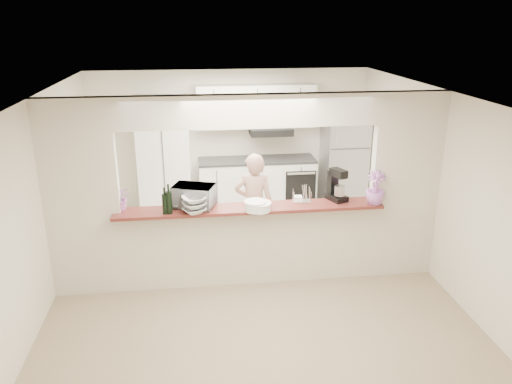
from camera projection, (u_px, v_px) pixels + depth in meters
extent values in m
plane|color=#9E866B|center=(250.00, 281.00, 6.72)|extent=(6.00, 6.00, 0.00)
cube|color=beige|center=(239.00, 234.00, 8.16)|extent=(5.00, 2.90, 0.01)
cube|color=beige|center=(82.00, 201.00, 6.06)|extent=(0.90, 0.15, 2.50)
cube|color=beige|center=(404.00, 187.00, 6.55)|extent=(0.90, 0.15, 2.50)
cube|color=beige|center=(249.00, 111.00, 5.95)|extent=(3.20, 0.15, 0.40)
cube|color=beige|center=(250.00, 246.00, 6.54)|extent=(3.20, 0.15, 1.05)
cube|color=maroon|center=(250.00, 208.00, 6.31)|extent=(3.40, 0.38, 0.04)
cube|color=silver|center=(164.00, 156.00, 8.75)|extent=(0.90, 0.60, 2.10)
cube|color=silver|center=(257.00, 185.00, 9.15)|extent=(2.10, 0.60, 0.90)
cube|color=#2D2D30|center=(257.00, 160.00, 8.99)|extent=(2.10, 0.62, 0.04)
cube|color=silver|center=(256.00, 106.00, 8.79)|extent=(2.10, 0.35, 0.75)
cube|color=black|center=(271.00, 131.00, 8.87)|extent=(0.75, 0.45, 0.12)
cube|color=black|center=(301.00, 186.00, 8.93)|extent=(0.55, 0.02, 0.55)
cube|color=#A8A8AD|center=(344.00, 162.00, 9.16)|extent=(0.75, 0.70, 1.70)
imported|color=#E479D0|center=(120.00, 198.00, 6.16)|extent=(0.29, 0.25, 0.31)
cylinder|color=black|center=(165.00, 204.00, 6.05)|extent=(0.07, 0.07, 0.25)
cylinder|color=black|center=(164.00, 191.00, 5.99)|extent=(0.02, 0.02, 0.09)
cylinder|color=black|center=(169.00, 203.00, 6.05)|extent=(0.08, 0.08, 0.28)
cylinder|color=black|center=(168.00, 188.00, 5.99)|extent=(0.03, 0.03, 0.10)
imported|color=#9F9FA3|center=(194.00, 196.00, 6.27)|extent=(0.59, 0.49, 0.28)
imported|color=white|center=(194.00, 205.00, 6.08)|extent=(0.36, 0.36, 0.21)
cylinder|color=white|center=(255.00, 206.00, 6.16)|extent=(0.27, 0.27, 0.12)
cylinder|color=white|center=(255.00, 201.00, 6.14)|extent=(0.28, 0.28, 0.01)
cylinder|color=white|center=(259.00, 207.00, 6.17)|extent=(0.29, 0.29, 0.10)
cylinder|color=white|center=(259.00, 203.00, 6.16)|extent=(0.30, 0.30, 0.01)
cylinder|color=maroon|center=(265.00, 203.00, 6.34)|extent=(0.15, 0.15, 0.07)
cylinder|color=tan|center=(254.00, 204.00, 6.32)|extent=(0.14, 0.14, 0.07)
cube|color=silver|center=(302.00, 201.00, 6.48)|extent=(0.26, 0.17, 0.02)
cube|color=white|center=(302.00, 198.00, 6.47)|extent=(0.11, 0.11, 0.06)
cube|color=black|center=(337.00, 198.00, 6.53)|extent=(0.27, 0.33, 0.07)
cube|color=black|center=(333.00, 182.00, 6.55)|extent=(0.15, 0.14, 0.30)
cube|color=black|center=(338.00, 173.00, 6.41)|extent=(0.20, 0.27, 0.10)
cylinder|color=#B7B7BC|center=(340.00, 190.00, 6.44)|extent=(0.14, 0.14, 0.13)
imported|color=#C06AC4|center=(376.00, 188.00, 6.33)|extent=(0.27, 0.27, 0.44)
imported|color=tan|center=(254.00, 206.00, 7.23)|extent=(0.60, 0.43, 1.55)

